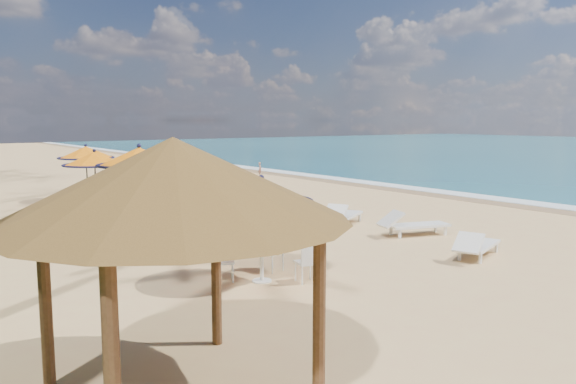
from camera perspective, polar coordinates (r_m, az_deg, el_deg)
name	(u,v)px	position (r m, az deg, el deg)	size (l,w,h in m)	color
ground	(441,249)	(15.06, 15.25, -5.57)	(160.00, 160.00, 0.00)	tan
foam_strip	(398,187)	(28.45, 11.10, 0.52)	(1.20, 140.00, 0.04)	white
wetsand_band	(385,188)	(27.80, 9.85, 0.39)	(1.40, 140.00, 0.02)	olive
station_0	(262,204)	(11.37, -2.61, -1.18)	(2.11, 2.11, 2.20)	black
station_1	(214,182)	(14.60, -7.50, 1.05)	(2.15, 2.15, 2.25)	black
station_2	(140,167)	(17.21, -14.83, 2.45)	(2.50, 2.50, 2.61)	black
station_3	(94,165)	(20.77, -19.11, 2.64)	(2.20, 2.20, 2.29)	black
station_4	(87,157)	(24.41, -19.71, 3.33)	(2.24, 2.24, 2.34)	black
lounger_near	(476,245)	(14.24, 18.58, -5.10)	(2.03, 1.19, 0.69)	silver
lounger_mid	(412,224)	(16.45, 12.45, -3.17)	(2.17, 1.28, 0.74)	silver
lounger_far	(343,215)	(17.70, 5.57, -2.30)	(2.12, 1.55, 0.74)	silver
palapa	(174,181)	(6.48, -11.53, 1.10)	(4.07, 4.07, 3.10)	brown
person	(260,168)	(34.12, -2.86, 2.44)	(0.30, 0.20, 0.82)	#935E4B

